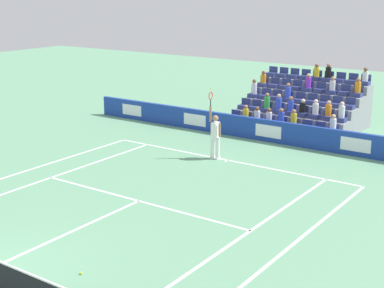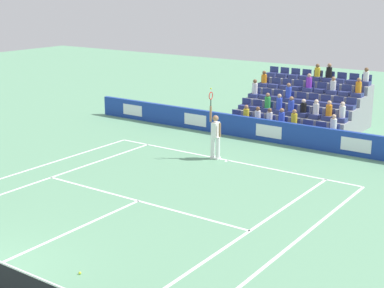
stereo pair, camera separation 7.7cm
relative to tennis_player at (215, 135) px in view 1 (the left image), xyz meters
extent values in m
cube|color=white|center=(-0.55, -0.10, -0.99)|extent=(10.97, 0.10, 0.01)
cube|color=white|center=(-0.55, 5.39, -0.99)|extent=(8.23, 0.10, 0.01)
cube|color=white|center=(-0.55, 8.59, -0.99)|extent=(0.10, 6.40, 0.01)
cube|color=white|center=(3.57, 5.85, -0.99)|extent=(0.10, 11.89, 0.01)
cube|color=white|center=(-4.66, 5.85, -0.99)|extent=(0.10, 11.89, 0.01)
cube|color=white|center=(4.94, 5.85, -0.99)|extent=(0.10, 11.89, 0.01)
cube|color=white|center=(-6.03, 5.85, -0.99)|extent=(0.10, 11.89, 0.01)
cube|color=white|center=(-0.55, 0.00, -0.99)|extent=(0.10, 0.20, 0.01)
cube|color=#193899|center=(-0.55, -3.61, -0.50)|extent=(19.76, 0.20, 0.98)
cube|color=white|center=(-4.50, -3.50, -0.50)|extent=(1.26, 0.01, 0.55)
cube|color=white|center=(-0.55, -3.50, -0.50)|extent=(1.26, 0.01, 0.55)
cube|color=white|center=(3.40, -3.50, -0.50)|extent=(1.26, 0.01, 0.55)
cube|color=white|center=(7.35, -3.50, -0.50)|extent=(1.26, 0.01, 0.55)
cylinder|color=white|center=(-0.13, -0.01, -0.54)|extent=(0.16, 0.16, 0.90)
cylinder|color=white|center=(0.11, 0.01, -0.54)|extent=(0.16, 0.16, 0.90)
cube|color=white|center=(-0.13, -0.01, -0.95)|extent=(0.14, 0.27, 0.08)
cube|color=white|center=(0.11, 0.01, -0.95)|extent=(0.14, 0.27, 0.08)
cube|color=white|center=(-0.01, 0.00, 0.21)|extent=(0.25, 0.38, 0.60)
sphere|color=#9E7251|center=(-0.01, 0.00, 0.67)|extent=(0.24, 0.24, 0.24)
cylinder|color=#9E7251|center=(0.21, 0.01, 0.82)|extent=(0.09, 0.09, 0.62)
cylinder|color=#9E7251|center=(-0.23, 0.03, 0.23)|extent=(0.09, 0.09, 0.56)
cylinder|color=black|center=(0.21, 0.01, 1.27)|extent=(0.04, 0.04, 0.28)
torus|color=red|center=(0.21, 0.01, 1.55)|extent=(0.05, 0.31, 0.31)
sphere|color=#D1E533|center=(0.21, 0.01, 1.83)|extent=(0.07, 0.07, 0.07)
cube|color=gray|center=(-0.55, -4.69, -0.78)|extent=(5.58, 0.95, 0.42)
cube|color=navy|center=(-3.03, -4.69, -0.47)|extent=(0.48, 0.44, 0.20)
cube|color=navy|center=(-3.03, -4.89, -0.22)|extent=(0.48, 0.04, 0.30)
cube|color=navy|center=(-2.41, -4.69, -0.47)|extent=(0.48, 0.44, 0.20)
cube|color=navy|center=(-2.41, -4.89, -0.22)|extent=(0.48, 0.04, 0.30)
cube|color=navy|center=(-1.79, -4.69, -0.47)|extent=(0.48, 0.44, 0.20)
cube|color=navy|center=(-1.79, -4.89, -0.22)|extent=(0.48, 0.04, 0.30)
cube|color=navy|center=(-1.17, -4.69, -0.47)|extent=(0.48, 0.44, 0.20)
cube|color=navy|center=(-1.17, -4.89, -0.22)|extent=(0.48, 0.04, 0.30)
cube|color=navy|center=(-0.55, -4.69, -0.47)|extent=(0.48, 0.44, 0.20)
cube|color=navy|center=(-0.55, -4.89, -0.22)|extent=(0.48, 0.04, 0.30)
cube|color=navy|center=(0.07, -4.69, -0.47)|extent=(0.48, 0.44, 0.20)
cube|color=navy|center=(0.07, -4.89, -0.22)|extent=(0.48, 0.04, 0.30)
cube|color=navy|center=(0.69, -4.69, -0.47)|extent=(0.48, 0.44, 0.20)
cube|color=navy|center=(0.69, -4.89, -0.22)|extent=(0.48, 0.04, 0.30)
cube|color=navy|center=(1.31, -4.69, -0.47)|extent=(0.48, 0.44, 0.20)
cube|color=navy|center=(1.31, -4.89, -0.22)|extent=(0.48, 0.04, 0.30)
cube|color=navy|center=(1.93, -4.69, -0.47)|extent=(0.48, 0.44, 0.20)
cube|color=navy|center=(1.93, -4.89, -0.22)|extent=(0.48, 0.04, 0.30)
cube|color=gray|center=(-0.55, -5.64, -0.57)|extent=(5.58, 0.95, 0.84)
cube|color=navy|center=(-3.03, -5.64, -0.05)|extent=(0.48, 0.44, 0.20)
cube|color=navy|center=(-3.03, -5.84, 0.20)|extent=(0.48, 0.04, 0.30)
cube|color=navy|center=(-2.41, -5.64, -0.05)|extent=(0.48, 0.44, 0.20)
cube|color=navy|center=(-2.41, -5.84, 0.20)|extent=(0.48, 0.04, 0.30)
cube|color=navy|center=(-1.79, -5.64, -0.05)|extent=(0.48, 0.44, 0.20)
cube|color=navy|center=(-1.79, -5.84, 0.20)|extent=(0.48, 0.04, 0.30)
cube|color=navy|center=(-1.17, -5.64, -0.05)|extent=(0.48, 0.44, 0.20)
cube|color=navy|center=(-1.17, -5.84, 0.20)|extent=(0.48, 0.04, 0.30)
cube|color=navy|center=(-0.55, -5.64, -0.05)|extent=(0.48, 0.44, 0.20)
cube|color=navy|center=(-0.55, -5.84, 0.20)|extent=(0.48, 0.04, 0.30)
cube|color=navy|center=(0.07, -5.64, -0.05)|extent=(0.48, 0.44, 0.20)
cube|color=navy|center=(0.07, -5.84, 0.20)|extent=(0.48, 0.04, 0.30)
cube|color=navy|center=(0.69, -5.64, -0.05)|extent=(0.48, 0.44, 0.20)
cube|color=navy|center=(0.69, -5.84, 0.20)|extent=(0.48, 0.04, 0.30)
cube|color=navy|center=(1.31, -5.64, -0.05)|extent=(0.48, 0.44, 0.20)
cube|color=navy|center=(1.31, -5.84, 0.20)|extent=(0.48, 0.04, 0.30)
cube|color=navy|center=(1.93, -5.64, -0.05)|extent=(0.48, 0.44, 0.20)
cube|color=navy|center=(1.93, -5.84, 0.20)|extent=(0.48, 0.04, 0.30)
cube|color=gray|center=(-0.55, -6.59, -0.36)|extent=(5.58, 0.95, 1.26)
cube|color=navy|center=(-3.03, -6.59, 0.37)|extent=(0.48, 0.44, 0.20)
cube|color=navy|center=(-3.03, -6.79, 0.62)|extent=(0.48, 0.04, 0.30)
cube|color=navy|center=(-2.41, -6.59, 0.37)|extent=(0.48, 0.44, 0.20)
cube|color=navy|center=(-2.41, -6.79, 0.62)|extent=(0.48, 0.04, 0.30)
cube|color=navy|center=(-1.79, -6.59, 0.37)|extent=(0.48, 0.44, 0.20)
cube|color=navy|center=(-1.79, -6.79, 0.62)|extent=(0.48, 0.04, 0.30)
cube|color=navy|center=(-1.17, -6.59, 0.37)|extent=(0.48, 0.44, 0.20)
cube|color=navy|center=(-1.17, -6.79, 0.62)|extent=(0.48, 0.04, 0.30)
cube|color=navy|center=(-0.55, -6.59, 0.37)|extent=(0.48, 0.44, 0.20)
cube|color=navy|center=(-0.55, -6.79, 0.62)|extent=(0.48, 0.04, 0.30)
cube|color=navy|center=(0.07, -6.59, 0.37)|extent=(0.48, 0.44, 0.20)
cube|color=navy|center=(0.07, -6.79, 0.62)|extent=(0.48, 0.04, 0.30)
cube|color=navy|center=(0.69, -6.59, 0.37)|extent=(0.48, 0.44, 0.20)
cube|color=navy|center=(0.69, -6.79, 0.62)|extent=(0.48, 0.04, 0.30)
cube|color=navy|center=(1.31, -6.59, 0.37)|extent=(0.48, 0.44, 0.20)
cube|color=navy|center=(1.31, -6.79, 0.62)|extent=(0.48, 0.04, 0.30)
cube|color=navy|center=(1.93, -6.59, 0.37)|extent=(0.48, 0.44, 0.20)
cube|color=navy|center=(1.93, -6.79, 0.62)|extent=(0.48, 0.04, 0.30)
cube|color=gray|center=(-0.55, -7.54, -0.15)|extent=(5.58, 0.95, 1.68)
cube|color=navy|center=(-3.03, -7.54, 0.79)|extent=(0.48, 0.44, 0.20)
cube|color=navy|center=(-3.03, -7.74, 1.04)|extent=(0.48, 0.04, 0.30)
cube|color=navy|center=(-2.41, -7.54, 0.79)|extent=(0.48, 0.44, 0.20)
cube|color=navy|center=(-2.41, -7.74, 1.04)|extent=(0.48, 0.04, 0.30)
cube|color=navy|center=(-1.79, -7.54, 0.79)|extent=(0.48, 0.44, 0.20)
cube|color=navy|center=(-1.79, -7.74, 1.04)|extent=(0.48, 0.04, 0.30)
cube|color=navy|center=(-1.17, -7.54, 0.79)|extent=(0.48, 0.44, 0.20)
cube|color=navy|center=(-1.17, -7.74, 1.04)|extent=(0.48, 0.04, 0.30)
cube|color=navy|center=(-0.55, -7.54, 0.79)|extent=(0.48, 0.44, 0.20)
cube|color=navy|center=(-0.55, -7.74, 1.04)|extent=(0.48, 0.04, 0.30)
cube|color=navy|center=(0.07, -7.54, 0.79)|extent=(0.48, 0.44, 0.20)
cube|color=navy|center=(0.07, -7.74, 1.04)|extent=(0.48, 0.04, 0.30)
cube|color=navy|center=(0.69, -7.54, 0.79)|extent=(0.48, 0.44, 0.20)
cube|color=navy|center=(0.69, -7.74, 1.04)|extent=(0.48, 0.04, 0.30)
cube|color=navy|center=(1.31, -7.54, 0.79)|extent=(0.48, 0.44, 0.20)
cube|color=navy|center=(1.31, -7.74, 1.04)|extent=(0.48, 0.04, 0.30)
cube|color=navy|center=(1.93, -7.54, 0.79)|extent=(0.48, 0.44, 0.20)
cube|color=navy|center=(1.93, -7.74, 1.04)|extent=(0.48, 0.04, 0.30)
cube|color=gray|center=(-0.55, -8.49, 0.06)|extent=(5.58, 0.95, 2.10)
cube|color=navy|center=(-3.03, -8.49, 1.21)|extent=(0.48, 0.44, 0.20)
cube|color=navy|center=(-3.03, -8.69, 1.46)|extent=(0.48, 0.04, 0.30)
cube|color=navy|center=(-2.41, -8.49, 1.21)|extent=(0.48, 0.44, 0.20)
cube|color=navy|center=(-2.41, -8.69, 1.46)|extent=(0.48, 0.04, 0.30)
cube|color=navy|center=(-1.79, -8.49, 1.21)|extent=(0.48, 0.44, 0.20)
cube|color=navy|center=(-1.79, -8.69, 1.46)|extent=(0.48, 0.04, 0.30)
cube|color=navy|center=(-1.17, -8.49, 1.21)|extent=(0.48, 0.44, 0.20)
cube|color=navy|center=(-1.17, -8.69, 1.46)|extent=(0.48, 0.04, 0.30)
cube|color=navy|center=(-0.55, -8.49, 1.21)|extent=(0.48, 0.44, 0.20)
cube|color=navy|center=(-0.55, -8.69, 1.46)|extent=(0.48, 0.04, 0.30)
cube|color=navy|center=(0.07, -8.49, 1.21)|extent=(0.48, 0.44, 0.20)
cube|color=navy|center=(0.07, -8.69, 1.46)|extent=(0.48, 0.04, 0.30)
cube|color=navy|center=(0.69, -8.49, 1.21)|extent=(0.48, 0.44, 0.20)
cube|color=navy|center=(0.69, -8.69, 1.46)|extent=(0.48, 0.04, 0.30)
cube|color=navy|center=(1.31, -8.49, 1.21)|extent=(0.48, 0.44, 0.20)
cube|color=navy|center=(1.31, -8.69, 1.46)|extent=(0.48, 0.04, 0.30)
cube|color=navy|center=(1.93, -8.49, 1.21)|extent=(0.48, 0.44, 0.20)
cube|color=navy|center=(1.93, -8.69, 1.46)|extent=(0.48, 0.04, 0.30)
cylinder|color=orange|center=(-3.03, -7.59, 1.14)|extent=(0.28, 0.28, 0.50)
sphere|color=#9E7251|center=(-3.03, -7.59, 1.49)|extent=(0.20, 0.20, 0.20)
cylinder|color=purple|center=(-0.55, -7.59, 1.13)|extent=(0.28, 0.28, 0.49)
sphere|color=#D3A884|center=(-0.55, -7.59, 1.48)|extent=(0.20, 0.20, 0.20)
cylinder|color=white|center=(0.69, -4.74, -0.16)|extent=(0.28, 0.28, 0.43)
sphere|color=brown|center=(0.69, -4.74, 0.16)|extent=(0.20, 0.20, 0.20)
cylinder|color=orange|center=(1.93, -7.59, 1.10)|extent=(0.28, 0.28, 0.42)
sphere|color=brown|center=(1.93, -7.59, 1.41)|extent=(0.20, 0.20, 0.20)
cylinder|color=white|center=(1.93, -6.64, 0.73)|extent=(0.28, 0.28, 0.52)
sphere|color=brown|center=(1.93, -6.64, 1.09)|extent=(0.20, 0.20, 0.20)
cylinder|color=green|center=(0.69, -5.69, 0.31)|extent=(0.28, 0.28, 0.52)
sphere|color=#9E7251|center=(0.69, -5.69, 0.67)|extent=(0.20, 0.20, 0.20)
cylinder|color=black|center=(-1.17, -8.54, 1.56)|extent=(0.28, 0.28, 0.51)
sphere|color=#9E7251|center=(-1.17, -8.54, 1.92)|extent=(0.20, 0.20, 0.20)
cylinder|color=black|center=(-1.17, -5.69, 0.26)|extent=(0.28, 0.28, 0.43)
sphere|color=beige|center=(-1.17, -5.69, 0.58)|extent=(0.20, 0.20, 0.20)
cylinder|color=white|center=(-3.03, -4.74, -0.11)|extent=(0.28, 0.28, 0.53)
sphere|color=#D3A884|center=(-3.03, -4.74, 0.26)|extent=(0.20, 0.20, 0.20)
cylinder|color=white|center=(-3.03, -5.69, 0.30)|extent=(0.28, 0.28, 0.51)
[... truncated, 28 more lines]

